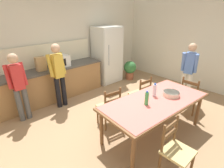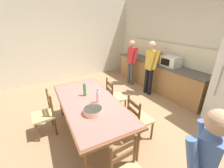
{
  "view_description": "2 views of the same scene",
  "coord_description": "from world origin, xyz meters",
  "px_view_note": "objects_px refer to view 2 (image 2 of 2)",
  "views": [
    {
      "loc": [
        -2.42,
        -2.19,
        2.36
      ],
      "look_at": [
        -0.28,
        0.11,
        1.02
      ],
      "focal_mm": 28.0,
      "sensor_mm": 36.0,
      "label": 1
    },
    {
      "loc": [
        2.47,
        -1.54,
        2.21
      ],
      "look_at": [
        -0.03,
        -0.0,
        0.93
      ],
      "focal_mm": 24.0,
      "sensor_mm": 36.0,
      "label": 2
    }
  ],
  "objects_px": {
    "microwave": "(171,61)",
    "person_at_counter": "(150,66)",
    "bottle_near_centre": "(85,90)",
    "chair_side_far_left": "(115,97)",
    "person_at_sink": "(131,60)",
    "dining_table": "(90,105)",
    "paper_bag": "(158,57)",
    "bottle_off_centre": "(98,97)",
    "chair_side_far_right": "(139,119)",
    "chair_side_near_left": "(45,115)",
    "serving_bowl": "(93,110)"
  },
  "relations": [
    {
      "from": "serving_bowl",
      "to": "microwave",
      "type": "bearing_deg",
      "value": 106.21
    },
    {
      "from": "chair_side_near_left",
      "to": "chair_side_far_right",
      "type": "bearing_deg",
      "value": 54.2
    },
    {
      "from": "bottle_off_centre",
      "to": "chair_side_near_left",
      "type": "bearing_deg",
      "value": -127.14
    },
    {
      "from": "bottle_off_centre",
      "to": "person_at_sink",
      "type": "height_order",
      "value": "person_at_sink"
    },
    {
      "from": "person_at_sink",
      "to": "microwave",
      "type": "bearing_deg",
      "value": -67.97
    },
    {
      "from": "microwave",
      "to": "person_at_counter",
      "type": "distance_m",
      "value": 0.62
    },
    {
      "from": "microwave",
      "to": "chair_side_near_left",
      "type": "bearing_deg",
      "value": -91.07
    },
    {
      "from": "chair_side_near_left",
      "to": "chair_side_far_right",
      "type": "relative_size",
      "value": 1.0
    },
    {
      "from": "microwave",
      "to": "person_at_counter",
      "type": "xyz_separation_m",
      "value": [
        -0.31,
        -0.52,
        -0.13
      ]
    },
    {
      "from": "microwave",
      "to": "chair_side_far_right",
      "type": "xyz_separation_m",
      "value": [
        1.02,
        -2.07,
        -0.61
      ]
    },
    {
      "from": "bottle_near_centre",
      "to": "chair_side_near_left",
      "type": "relative_size",
      "value": 0.3
    },
    {
      "from": "microwave",
      "to": "bottle_off_centre",
      "type": "xyz_separation_m",
      "value": [
        0.6,
        -2.71,
        -0.14
      ]
    },
    {
      "from": "microwave",
      "to": "bottle_off_centre",
      "type": "relative_size",
      "value": 1.85
    },
    {
      "from": "microwave",
      "to": "dining_table",
      "type": "bearing_deg",
      "value": -80.37
    },
    {
      "from": "bottle_off_centre",
      "to": "chair_side_far_right",
      "type": "xyz_separation_m",
      "value": [
        0.43,
        0.64,
        -0.47
      ]
    },
    {
      "from": "paper_bag",
      "to": "chair_side_near_left",
      "type": "bearing_deg",
      "value": -82.93
    },
    {
      "from": "paper_bag",
      "to": "chair_side_far_left",
      "type": "xyz_separation_m",
      "value": [
        0.56,
        -1.99,
        -0.64
      ]
    },
    {
      "from": "dining_table",
      "to": "paper_bag",
      "type": "bearing_deg",
      "value": 109.36
    },
    {
      "from": "bottle_near_centre",
      "to": "bottle_off_centre",
      "type": "bearing_deg",
      "value": 14.22
    },
    {
      "from": "chair_side_far_left",
      "to": "person_at_sink",
      "type": "xyz_separation_m",
      "value": [
        -1.28,
        1.5,
        0.43
      ]
    },
    {
      "from": "bottle_near_centre",
      "to": "chair_side_far_right",
      "type": "distance_m",
      "value": 1.19
    },
    {
      "from": "bottle_off_centre",
      "to": "paper_bag",
      "type": "bearing_deg",
      "value": 112.3
    },
    {
      "from": "serving_bowl",
      "to": "chair_side_far_left",
      "type": "height_order",
      "value": "chair_side_far_left"
    },
    {
      "from": "bottle_near_centre",
      "to": "chair_side_far_right",
      "type": "xyz_separation_m",
      "value": [
        0.81,
        0.74,
        -0.47
      ]
    },
    {
      "from": "chair_side_far_right",
      "to": "person_at_sink",
      "type": "bearing_deg",
      "value": -29.62
    },
    {
      "from": "serving_bowl",
      "to": "person_at_counter",
      "type": "bearing_deg",
      "value": 115.68
    },
    {
      "from": "microwave",
      "to": "chair_side_far_right",
      "type": "relative_size",
      "value": 0.55
    },
    {
      "from": "bottle_near_centre",
      "to": "microwave",
      "type": "bearing_deg",
      "value": 94.27
    },
    {
      "from": "microwave",
      "to": "person_at_sink",
      "type": "xyz_separation_m",
      "value": [
        -1.23,
        -0.5,
        -0.18
      ]
    },
    {
      "from": "person_at_sink",
      "to": "person_at_counter",
      "type": "distance_m",
      "value": 0.93
    },
    {
      "from": "paper_bag",
      "to": "bottle_off_centre",
      "type": "height_order",
      "value": "paper_bag"
    },
    {
      "from": "dining_table",
      "to": "bottle_near_centre",
      "type": "relative_size",
      "value": 8.27
    },
    {
      "from": "serving_bowl",
      "to": "bottle_off_centre",
      "type": "bearing_deg",
      "value": 139.08
    },
    {
      "from": "chair_side_far_right",
      "to": "bottle_off_centre",
      "type": "bearing_deg",
      "value": 61.57
    },
    {
      "from": "dining_table",
      "to": "chair_side_far_left",
      "type": "bearing_deg",
      "value": 117.44
    },
    {
      "from": "serving_bowl",
      "to": "chair_side_far_right",
      "type": "bearing_deg",
      "value": 78.77
    },
    {
      "from": "person_at_sink",
      "to": "person_at_counter",
      "type": "relative_size",
      "value": 0.95
    },
    {
      "from": "chair_side_near_left",
      "to": "chair_side_far_right",
      "type": "distance_m",
      "value": 1.87
    },
    {
      "from": "paper_bag",
      "to": "chair_side_far_right",
      "type": "relative_size",
      "value": 0.4
    },
    {
      "from": "bottle_off_centre",
      "to": "person_at_sink",
      "type": "relative_size",
      "value": 0.17
    },
    {
      "from": "dining_table",
      "to": "person_at_sink",
      "type": "bearing_deg",
      "value": 126.35
    },
    {
      "from": "bottle_near_centre",
      "to": "chair_side_near_left",
      "type": "bearing_deg",
      "value": -109.59
    },
    {
      "from": "serving_bowl",
      "to": "person_at_counter",
      "type": "xyz_separation_m",
      "value": [
        -1.16,
        2.41,
        0.09
      ]
    },
    {
      "from": "dining_table",
      "to": "serving_bowl",
      "type": "distance_m",
      "value": 0.41
    },
    {
      "from": "person_at_sink",
      "to": "chair_side_far_right",
      "type": "bearing_deg",
      "value": -124.81
    },
    {
      "from": "bottle_off_centre",
      "to": "chair_side_near_left",
      "type": "xyz_separation_m",
      "value": [
        -0.66,
        -0.88,
        -0.47
      ]
    },
    {
      "from": "bottle_near_centre",
      "to": "chair_side_far_left",
      "type": "relative_size",
      "value": 0.3
    },
    {
      "from": "chair_side_far_right",
      "to": "person_at_sink",
      "type": "xyz_separation_m",
      "value": [
        -2.26,
        1.57,
        0.43
      ]
    },
    {
      "from": "bottle_near_centre",
      "to": "chair_side_near_left",
      "type": "height_order",
      "value": "bottle_near_centre"
    },
    {
      "from": "chair_side_far_left",
      "to": "chair_side_far_right",
      "type": "height_order",
      "value": "same"
    }
  ]
}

